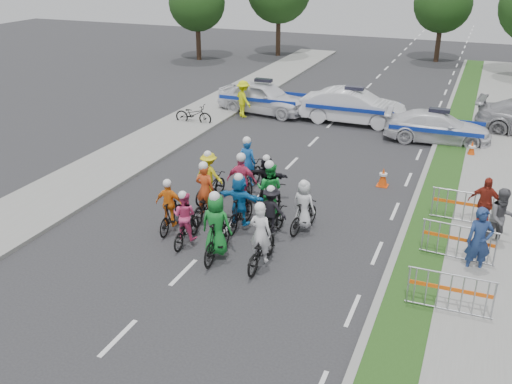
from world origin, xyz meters
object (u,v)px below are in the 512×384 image
at_px(rider_8, 270,198).
at_px(spectator_2, 484,203).
at_px(rider_1, 217,232).
at_px(barrier_0, 450,295).
at_px(cone_0, 383,177).
at_px(police_car_2, 437,127).
at_px(barrier_2, 464,208).
at_px(rider_9, 242,189).
at_px(rider_6, 206,200).
at_px(rider_4, 272,216).
at_px(barrier_1, 458,244).
at_px(rider_2, 186,223).
at_px(cone_1, 472,149).
at_px(parked_bike, 193,114).
at_px(rider_0, 261,245).
at_px(marshal_hiviz, 243,99).
at_px(rider_10, 210,181).
at_px(rider_12, 248,172).
at_px(police_car_0, 263,97).
at_px(spectator_0, 479,241).
at_px(rider_7, 304,211).
at_px(police_car_1, 353,107).
at_px(spectator_1, 502,218).
at_px(tree_0, 197,3).
at_px(rider_11, 267,182).
at_px(rider_5, 240,205).
at_px(tree_4, 443,4).
at_px(rider_3, 170,211).

xyz_separation_m(rider_8, spectator_2, (6.28, 1.89, 0.09)).
bearing_deg(rider_1, barrier_0, 172.12).
bearing_deg(cone_0, police_car_2, 78.46).
bearing_deg(barrier_2, rider_9, -166.64).
bearing_deg(rider_6, rider_4, 171.55).
bearing_deg(barrier_1, rider_2, -166.27).
relative_size(cone_1, parked_bike, 0.37).
distance_m(rider_0, marshal_hiviz, 14.83).
relative_size(rider_10, rider_12, 0.92).
height_order(police_car_0, spectator_0, spectator_0).
height_order(rider_7, barrier_0, rider_7).
height_order(rider_9, marshal_hiviz, rider_9).
xyz_separation_m(rider_2, police_car_1, (1.64, 14.03, 0.19)).
height_order(police_car_1, marshal_hiviz, marshal_hiviz).
distance_m(rider_0, police_car_2, 13.38).
relative_size(rider_0, rider_8, 0.95).
height_order(rider_0, police_car_2, rider_0).
bearing_deg(rider_10, cone_0, -139.42).
relative_size(rider_2, rider_10, 0.92).
bearing_deg(spectator_2, barrier_2, -175.13).
xyz_separation_m(police_car_1, spectator_1, (6.83, -10.79, 0.07)).
distance_m(parked_bike, tree_0, 17.78).
height_order(rider_0, rider_1, rider_1).
bearing_deg(barrier_2, police_car_0, 137.02).
xyz_separation_m(rider_6, rider_11, (1.34, 1.90, 0.09)).
height_order(rider_10, spectator_0, spectator_0).
relative_size(spectator_0, cone_1, 2.68).
xyz_separation_m(barrier_1, cone_1, (-0.08, 9.18, -0.22)).
bearing_deg(rider_9, rider_2, 73.11).
distance_m(rider_11, police_car_2, 10.13).
relative_size(rider_5, tree_0, 0.29).
distance_m(rider_0, parked_bike, 13.87).
bearing_deg(tree_0, rider_11, -57.79).
distance_m(rider_4, rider_11, 2.45).
xyz_separation_m(barrier_1, cone_0, (-2.89, 4.70, -0.22)).
distance_m(rider_7, tree_4, 30.67).
height_order(rider_6, spectator_2, rider_6).
relative_size(rider_3, rider_12, 0.86).
height_order(rider_7, tree_0, tree_0).
height_order(rider_0, rider_9, rider_9).
bearing_deg(barrier_1, rider_8, 174.01).
xyz_separation_m(police_car_0, tree_0, (-10.17, 12.37, 3.37)).
relative_size(rider_0, barrier_0, 0.96).
bearing_deg(spectator_0, barrier_0, -119.20).
bearing_deg(rider_9, police_car_0, -75.40).
distance_m(rider_3, marshal_hiviz, 12.87).
bearing_deg(rider_0, police_car_0, -68.96).
height_order(rider_9, parked_bike, rider_9).
bearing_deg(barrier_2, rider_12, 179.03).
bearing_deg(rider_10, police_car_0, -70.80).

